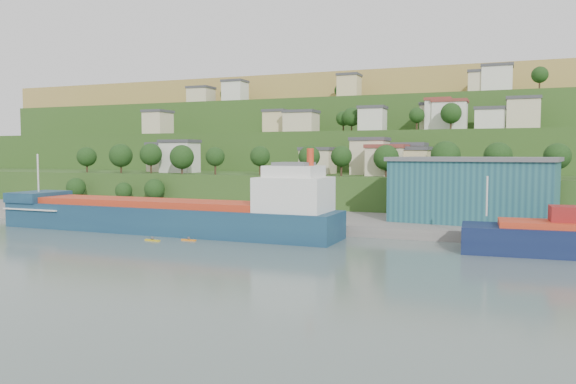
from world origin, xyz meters
The scene contains 10 objects.
ground centered at (0.00, 0.00, 0.00)m, with size 500.00×500.00×0.00m, color #4E5F5C.
quay centered at (20.00, 28.00, 0.00)m, with size 220.00×26.00×4.00m, color slate.
pebble_beach centered at (-55.00, 22.00, 0.00)m, with size 40.00×18.00×2.40m, color slate.
hillside centered at (0.01, 168.71, 0.08)m, with size 360.00×210.52×96.00m.
cargo_ship_near centered at (-12.55, 7.52, 2.95)m, with size 72.03×12.30×18.48m.
warehouse centered at (42.20, 31.00, 8.43)m, with size 33.19×22.84×12.80m.
caravan centered at (-55.97, 21.62, 2.80)m, with size 6.87×2.86×3.20m, color silver.
dinghy centered at (-45.19, 17.45, 1.58)m, with size 3.76×1.41×0.75m, color silver.
kayak_orange centered at (-4.37, -0.19, 0.21)m, with size 2.86×0.51×0.72m.
kayak_yellow centered at (-10.18, -2.84, 0.23)m, with size 3.16×0.87×0.78m.
Camera 1 is at (48.39, -85.99, 15.58)m, focal length 35.00 mm.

